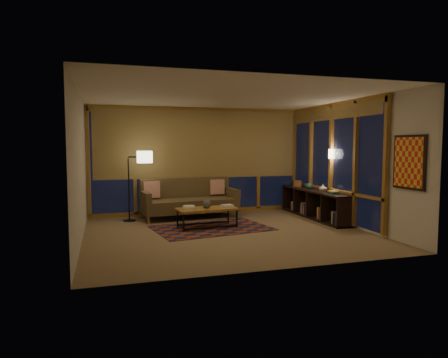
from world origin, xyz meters
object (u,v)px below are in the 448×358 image
object	(u,v)px
coffee_table	(207,218)
floor_lamp	(129,186)
bookshelf	(313,204)
sofa	(190,199)

from	to	relation	value
coffee_table	floor_lamp	world-z (taller)	floor_lamp
coffee_table	bookshelf	size ratio (longest dim) A/B	0.47
coffee_table	floor_lamp	bearing A→B (deg)	135.95
floor_lamp	bookshelf	world-z (taller)	floor_lamp
sofa	bookshelf	world-z (taller)	sofa
coffee_table	floor_lamp	size ratio (longest dim) A/B	0.78
floor_lamp	sofa	bearing A→B (deg)	15.89
floor_lamp	coffee_table	bearing A→B (deg)	-23.79
sofa	bookshelf	xyz separation A→B (m)	(2.87, -0.84, -0.13)
coffee_table	bookshelf	distance (m)	2.80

